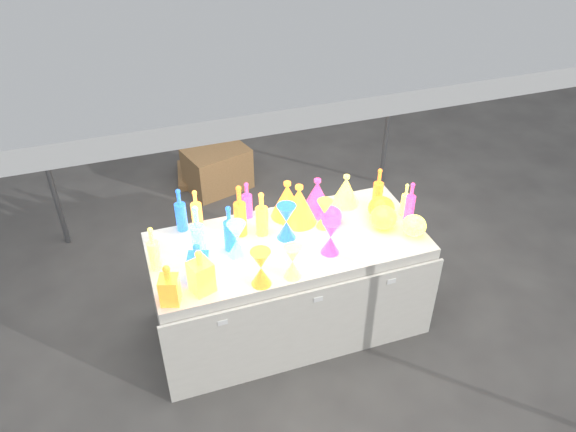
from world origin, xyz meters
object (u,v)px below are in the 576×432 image
object	(u,v)px
display_table	(288,284)
cardboard_box_closed	(217,169)
decanter_0	(201,271)
bottle_0	(196,209)
globe_0	(383,219)
hourglass_0	(261,268)
lampshade_0	(287,199)

from	to	relation	value
display_table	cardboard_box_closed	bearing A→B (deg)	91.93
display_table	decanter_0	bearing A→B (deg)	-156.92
cardboard_box_closed	display_table	bearing A→B (deg)	-104.34
cardboard_box_closed	bottle_0	xyz separation A→B (m)	(-0.46, -1.59, 0.68)
cardboard_box_closed	globe_0	xyz separation A→B (m)	(0.72, -2.00, 0.61)
bottle_0	decanter_0	size ratio (longest dim) A/B	0.98
bottle_0	hourglass_0	size ratio (longest dim) A/B	1.17
hourglass_0	decanter_0	bearing A→B (deg)	169.98
globe_0	lampshade_0	distance (m)	0.66
lampshade_0	display_table	bearing A→B (deg)	-102.01
display_table	bottle_0	xyz separation A→B (m)	(-0.52, 0.36, 0.52)
display_table	hourglass_0	bearing A→B (deg)	-130.77
decanter_0	globe_0	xyz separation A→B (m)	(1.27, 0.21, -0.07)
lampshade_0	hourglass_0	bearing A→B (deg)	-115.93
display_table	cardboard_box_closed	size ratio (longest dim) A/B	3.20
decanter_0	lampshade_0	distance (m)	0.90
cardboard_box_closed	bottle_0	bearing A→B (deg)	-122.35
decanter_0	globe_0	world-z (taller)	decanter_0
globe_0	hourglass_0	bearing A→B (deg)	-163.89
cardboard_box_closed	decanter_0	xyz separation A→B (m)	(-0.56, -2.21, 0.69)
bottle_0	lampshade_0	size ratio (longest dim) A/B	1.06
display_table	lampshade_0	size ratio (longest dim) A/B	6.80
lampshade_0	cardboard_box_closed	bearing A→B (deg)	100.63
decanter_0	hourglass_0	size ratio (longest dim) A/B	1.19
cardboard_box_closed	globe_0	distance (m)	2.21
decanter_0	lampshade_0	xyz separation A→B (m)	(0.71, 0.55, -0.01)
decanter_0	hourglass_0	distance (m)	0.35
cardboard_box_closed	hourglass_0	world-z (taller)	hourglass_0
decanter_0	display_table	bearing A→B (deg)	3.87
hourglass_0	globe_0	size ratio (longest dim) A/B	1.35
cardboard_box_closed	globe_0	size ratio (longest dim) A/B	3.19
cardboard_box_closed	lampshade_0	world-z (taller)	lampshade_0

